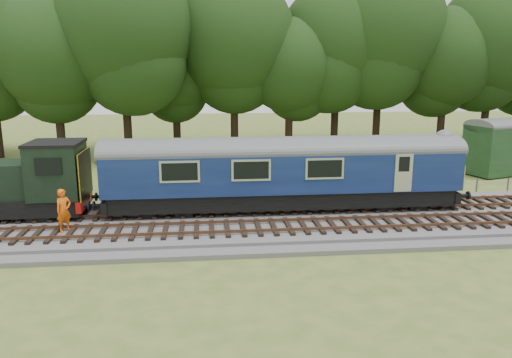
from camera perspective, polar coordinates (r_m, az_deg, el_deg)
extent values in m
plane|color=#516224|center=(24.65, -0.16, -5.27)|extent=(120.00, 120.00, 0.00)
cube|color=#4C4C4F|center=(24.59, -0.16, -4.88)|extent=(70.00, 7.00, 0.35)
cube|color=brown|center=(25.15, -0.32, -3.73)|extent=(66.50, 0.07, 0.14)
cube|color=brown|center=(26.52, -0.62, -2.85)|extent=(66.50, 0.07, 0.14)
cube|color=brown|center=(22.31, 0.44, -5.90)|extent=(66.50, 0.07, 0.14)
cube|color=brown|center=(23.66, 0.05, -4.80)|extent=(66.50, 0.07, 0.14)
cube|color=black|center=(25.89, 3.13, -1.96)|extent=(17.46, 2.52, 0.85)
cube|color=#0D1C49|center=(25.56, 3.17, 1.13)|extent=(18.00, 2.80, 2.05)
cube|color=yellow|center=(28.47, 21.39, 0.69)|extent=(0.06, 2.74, 1.30)
cube|color=black|center=(27.51, 15.57, -1.96)|extent=(2.60, 2.00, 0.55)
cube|color=black|center=(25.71, -10.22, -2.71)|extent=(2.60, 2.00, 0.55)
cube|color=black|center=(26.23, -21.78, 0.92)|extent=(2.40, 2.55, 2.60)
cube|color=#B3110D|center=(26.28, -19.01, -2.43)|extent=(0.25, 2.60, 0.55)
cube|color=yellow|center=(25.93, -18.94, 0.57)|extent=(0.06, 2.55, 2.30)
imported|color=#F55F0C|center=(23.94, -21.12, -3.37)|extent=(0.84, 0.84, 1.96)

